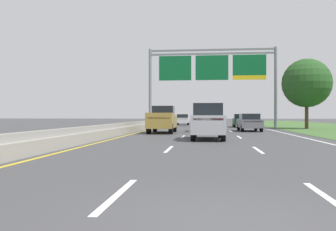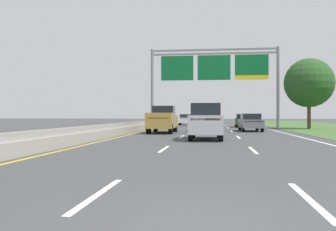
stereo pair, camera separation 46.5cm
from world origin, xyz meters
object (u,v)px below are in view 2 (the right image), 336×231
pickup_truck_gold (163,120)px  car_silver_centre_lane_suv (206,121)px  overhead_sign_gantry (214,71)px  roadside_tree_mid (309,83)px  car_darkgreen_right_lane_sedan (243,120)px  car_grey_right_lane_sedan (250,122)px  car_blue_centre_lane_suv (208,119)px  car_white_left_lane_sedan (186,119)px

pickup_truck_gold → car_silver_centre_lane_suv: bearing=-155.6°
overhead_sign_gantry → roadside_tree_mid: 10.70m
overhead_sign_gantry → car_darkgreen_right_lane_sedan: overhead_sign_gantry is taller
car_grey_right_lane_sedan → car_blue_centre_lane_suv: (-3.77, -0.80, 0.28)m
pickup_truck_gold → car_grey_right_lane_sedan: bearing=-62.3°
car_white_left_lane_sedan → car_blue_centre_lane_suv: (3.58, -21.43, 0.28)m
car_silver_centre_lane_suv → overhead_sign_gantry: bearing=-2.0°
pickup_truck_gold → car_blue_centre_lane_suv: (3.61, 3.15, 0.02)m
car_grey_right_lane_sedan → car_silver_centre_lane_suv: car_silver_centre_lane_suv is taller
pickup_truck_gold → car_darkgreen_right_lane_sedan: pickup_truck_gold is taller
roadside_tree_mid → car_grey_right_lane_sedan: bearing=-136.7°
car_darkgreen_right_lane_sedan → car_blue_centre_lane_suv: (-3.99, -11.99, 0.28)m
car_grey_right_lane_sedan → car_white_left_lane_sedan: same height
overhead_sign_gantry → car_silver_centre_lane_suv: bearing=-91.3°
car_blue_centre_lane_suv → roadside_tree_mid: 13.02m
overhead_sign_gantry → car_silver_centre_lane_suv: 22.55m
overhead_sign_gantry → car_white_left_lane_sedan: bearing=111.4°
overhead_sign_gantry → pickup_truck_gold: overhead_sign_gantry is taller
pickup_truck_gold → roadside_tree_mid: 17.64m
pickup_truck_gold → car_silver_centre_lane_suv: (3.64, -7.81, 0.02)m
car_white_left_lane_sedan → car_blue_centre_lane_suv: car_blue_centre_lane_suv is taller
car_silver_centre_lane_suv → car_blue_centre_lane_suv: 10.96m
car_grey_right_lane_sedan → car_white_left_lane_sedan: size_ratio=1.00×
pickup_truck_gold → car_blue_centre_lane_suv: bearing=-49.4°
car_grey_right_lane_sedan → roadside_tree_mid: (6.57, 6.19, 3.97)m
car_darkgreen_right_lane_sedan → car_grey_right_lane_sedan: (-0.23, -11.19, 0.00)m
overhead_sign_gantry → car_blue_centre_lane_suv: overhead_sign_gantry is taller
car_grey_right_lane_sedan → roadside_tree_mid: size_ratio=0.61×
overhead_sign_gantry → car_grey_right_lane_sedan: bearing=-72.3°
car_darkgreen_right_lane_sedan → car_blue_centre_lane_suv: bearing=163.0°
pickup_truck_gold → car_blue_centre_lane_suv: size_ratio=1.15×
car_darkgreen_right_lane_sedan → roadside_tree_mid: (6.34, -5.00, 3.97)m
car_darkgreen_right_lane_sedan → car_grey_right_lane_sedan: size_ratio=1.00×
car_grey_right_lane_sedan → car_blue_centre_lane_suv: size_ratio=0.95×
roadside_tree_mid → car_darkgreen_right_lane_sedan: bearing=141.8°
pickup_truck_gold → car_white_left_lane_sedan: size_ratio=1.22×
overhead_sign_gantry → car_white_left_lane_sedan: 12.72m
car_darkgreen_right_lane_sedan → car_silver_centre_lane_suv: size_ratio=0.94×
pickup_truck_gold → overhead_sign_gantry: bearing=-17.0°
car_blue_centre_lane_suv → car_grey_right_lane_sedan: bearing=-77.9°
car_grey_right_lane_sedan → roadside_tree_mid: 9.86m
car_darkgreen_right_lane_sedan → pickup_truck_gold: bearing=154.8°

